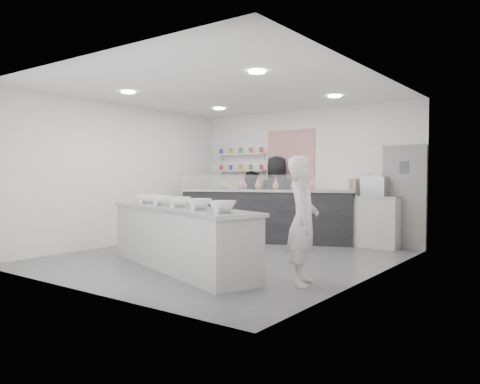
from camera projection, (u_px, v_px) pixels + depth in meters
name	position (u px, v px, depth m)	size (l,w,h in m)	color
floor	(224.00, 258.00, 8.46)	(6.00, 6.00, 0.00)	#515156
ceiling	(224.00, 91.00, 8.35)	(6.00, 6.00, 0.00)	white
back_wall	(304.00, 175.00, 10.82)	(5.50, 5.50, 0.00)	white
left_wall	(124.00, 175.00, 10.04)	(6.00, 6.00, 0.00)	white
right_wall	(372.00, 175.00, 6.78)	(6.00, 6.00, 0.00)	white
back_door	(404.00, 197.00, 9.45)	(0.88, 0.04, 2.10)	gray
pattern_panel	(291.00, 156.00, 10.99)	(1.25, 0.03, 1.20)	maroon
jar_shelf_lower	(241.00, 171.00, 11.78)	(1.45, 0.22, 0.04)	silver
jar_shelf_upper	(241.00, 154.00, 11.76)	(1.45, 0.22, 0.04)	silver
preserve_jars	(240.00, 160.00, 11.75)	(1.45, 0.10, 0.56)	red
downlight_0	(128.00, 92.00, 8.38)	(0.24, 0.24, 0.02)	white
downlight_1	(257.00, 72.00, 6.72)	(0.24, 0.24, 0.02)	white
downlight_2	(219.00, 109.00, 10.47)	(0.24, 0.24, 0.02)	white
downlight_3	(335.00, 96.00, 8.81)	(0.24, 0.24, 0.02)	white
prep_counter	(179.00, 238.00, 7.47)	(3.63, 0.83, 0.99)	#B2B2AC
back_bar	(267.00, 216.00, 10.40)	(3.80, 0.70, 1.18)	black
sneeze_guard	(264.00, 182.00, 10.05)	(3.74, 0.02, 0.32)	white
espresso_ledge	(365.00, 221.00, 9.76)	(1.44, 0.46, 1.07)	#B2B2AC
espresso_machine	(375.00, 187.00, 9.61)	(0.50, 0.34, 0.38)	#93969E
cup_stacks	(353.00, 187.00, 9.89)	(0.26, 0.24, 0.35)	#C9AB93
prep_bowls	(179.00, 202.00, 7.45)	(2.99, 0.49, 0.16)	white
label_cards	(164.00, 207.00, 6.96)	(2.66, 0.04, 0.07)	white
cookie_bags	(267.00, 183.00, 10.38)	(2.15, 0.15, 0.27)	#C25F82
woman_prep	(303.00, 220.00, 6.35)	(0.64, 0.42, 1.76)	silver
staff_left	(251.00, 204.00, 11.25)	(0.77, 0.60, 1.59)	black
staff_right	(277.00, 198.00, 10.82)	(0.95, 0.62, 1.94)	black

